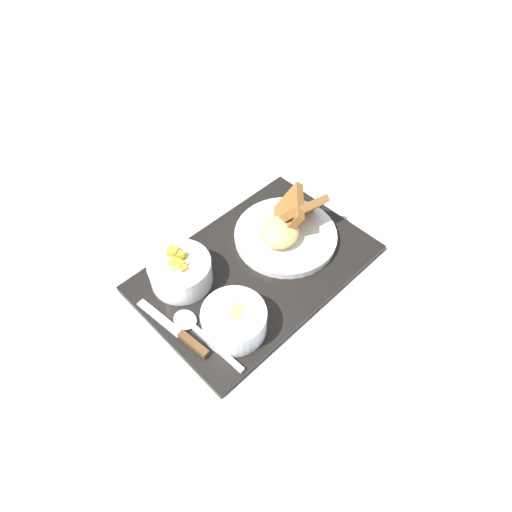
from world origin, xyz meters
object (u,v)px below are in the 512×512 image
Objects in this scene: bowl_soup at (234,319)px; spoon at (197,330)px; knife at (183,336)px; bowl_salad at (180,270)px; plate_main at (285,229)px.

spoon is at bearing 136.35° from bowl_soup.
knife reaches higher than spoon.
bowl_soup reaches higher than spoon.
bowl_soup is at bearing -130.56° from spoon.
knife is at bearing -133.63° from bowl_salad.
spoon is (0.02, -0.01, -0.00)m from knife.
bowl_soup is 0.67× the size of knife.
plate_main is at bearing 15.89° from bowl_soup.
bowl_salad is 0.71× the size of spoon.
plate_main reaches higher than knife.
knife is at bearing 66.85° from spoon.
spoon is at bearing -176.00° from plate_main.
bowl_salad is 0.57× the size of plate_main.
bowl_salad reaches higher than knife.
plate_main is at bearing -21.13° from bowl_salad.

